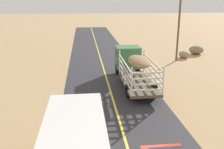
# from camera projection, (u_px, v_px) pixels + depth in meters

# --- Properties ---
(livestock_truck) EXTENTS (2.53, 9.70, 3.02)m
(livestock_truck) POSITION_uv_depth(u_px,v_px,m) (131.00, 62.00, 24.77)
(livestock_truck) COLOR #3F7F4C
(livestock_truck) RESTS_ON road_surface
(power_pole_mid) EXTENTS (2.20, 0.24, 8.23)m
(power_pole_mid) POSITION_uv_depth(u_px,v_px,m) (179.00, 26.00, 31.50)
(power_pole_mid) COLOR brown
(power_pole_mid) RESTS_ON ground
(boulder_near_shoulder) EXTENTS (2.05, 1.87, 1.21)m
(boulder_near_shoulder) POSITION_uv_depth(u_px,v_px,m) (196.00, 50.00, 36.45)
(boulder_near_shoulder) COLOR #84705B
(boulder_near_shoulder) RESTS_ON ground
(boulder_far_horizon) EXTENTS (1.43, 1.53, 0.93)m
(boulder_far_horizon) POSITION_uv_depth(u_px,v_px,m) (184.00, 54.00, 34.28)
(boulder_far_horizon) COLOR gray
(boulder_far_horizon) RESTS_ON ground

